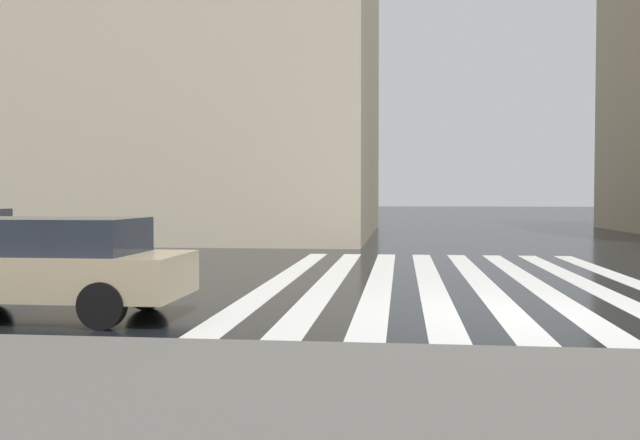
# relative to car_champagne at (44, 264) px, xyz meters

# --- Properties ---
(ground_plane) EXTENTS (220.00, 220.00, 0.00)m
(ground_plane) POSITION_rel_car_champagne_xyz_m (1.00, -6.53, -0.76)
(ground_plane) COLOR black
(zebra_crossing) EXTENTS (13.00, 7.50, 0.01)m
(zebra_crossing) POSITION_rel_car_champagne_xyz_m (5.00, -6.11, -0.75)
(zebra_crossing) COLOR silver
(zebra_crossing) RESTS_ON ground_plane
(car_champagne) EXTENTS (1.85, 4.10, 1.41)m
(car_champagne) POSITION_rel_car_champagne_xyz_m (0.00, 0.00, 0.00)
(car_champagne) COLOR tan
(car_champagne) RESTS_ON ground_plane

